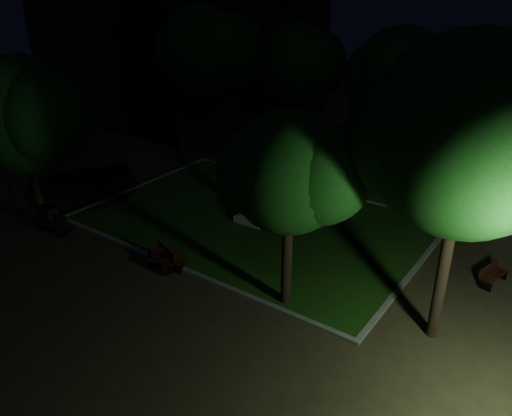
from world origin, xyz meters
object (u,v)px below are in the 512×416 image
(bench_left_side, at_px, (113,173))
(bicycle, at_px, (182,152))
(monument, at_px, (254,203))
(bench_near_left, at_px, (162,258))
(bench_right_side, at_px, (492,275))
(trash_bin, at_px, (50,217))
(bench_near_right, at_px, (167,261))
(bench_west_near, at_px, (53,224))
(bench_far_side, at_px, (346,186))

(bench_left_side, height_order, bicycle, bench_left_side)
(monument, bearing_deg, bench_near_left, -96.95)
(bench_near_left, height_order, bicycle, bicycle)
(bench_right_side, relative_size, bicycle, 0.90)
(bench_left_side, bearing_deg, trash_bin, 27.10)
(bench_left_side, bearing_deg, bench_right_side, 98.59)
(bench_left_side, bearing_deg, bench_near_right, 66.00)
(bench_left_side, xyz_separation_m, bench_right_side, (19.75, 1.27, -0.09))
(trash_bin, height_order, bicycle, trash_bin)
(bench_west_near, height_order, bench_left_side, bench_left_side)
(bench_right_side, distance_m, bench_far_side, 9.36)
(bench_left_side, bearing_deg, bicycle, 178.61)
(bench_near_left, xyz_separation_m, bench_right_side, (10.88, 6.29, -0.03))
(monument, relative_size, bench_near_left, 2.04)
(bench_west_near, relative_size, bench_far_side, 0.91)
(bench_right_side, bearing_deg, trash_bin, 125.35)
(bench_near_right, relative_size, trash_bin, 1.45)
(monument, xyz_separation_m, bench_west_near, (-6.75, -6.08, -0.55))
(bench_near_right, distance_m, bench_left_side, 10.43)
(bench_near_right, bearing_deg, bench_near_left, 154.06)
(monument, height_order, bench_far_side, monument)
(bicycle, bearing_deg, bench_right_side, -97.59)
(bicycle, bearing_deg, bench_near_right, -136.09)
(monument, relative_size, bench_far_side, 1.80)
(bench_right_side, height_order, bicycle, bicycle)
(bench_left_side, xyz_separation_m, trash_bin, (2.27, -5.56, 0.08))
(bench_near_left, relative_size, bicycle, 0.97)
(bench_near_left, distance_m, bench_west_near, 6.15)
(monument, height_order, bench_near_left, monument)
(bench_near_left, bearing_deg, bench_left_side, 170.01)
(bench_right_side, bearing_deg, bench_near_right, 134.75)
(monument, relative_size, bicycle, 1.97)
(bench_right_side, xyz_separation_m, bicycle, (-19.20, 3.72, 0.07))
(monument, distance_m, bench_near_left, 5.41)
(bench_west_near, relative_size, bench_left_side, 0.91)
(bench_near_left, relative_size, bench_left_side, 0.88)
(monument, height_order, bench_left_side, monument)
(bench_near_left, bearing_deg, bench_near_right, 14.67)
(bench_near_left, distance_m, bicycle, 13.02)
(bench_near_left, height_order, bench_far_side, bench_far_side)
(monument, bearing_deg, bench_near_right, -94.09)
(bicycle, bearing_deg, bench_left_side, 177.09)
(bench_west_near, xyz_separation_m, bench_right_side, (16.99, 7.04, -0.05))
(monument, height_order, trash_bin, monument)
(trash_bin, bearing_deg, bench_near_left, 4.68)
(bench_near_right, bearing_deg, bench_far_side, 56.36)
(bench_right_side, bearing_deg, monument, 109.33)
(monument, bearing_deg, bicycle, 152.45)
(bench_left_side, distance_m, bicycle, 5.03)
(monument, distance_m, trash_bin, 9.34)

